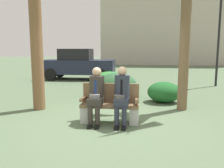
% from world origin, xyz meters
% --- Properties ---
extents(ground_plane, '(80.00, 80.00, 0.00)m').
position_xyz_m(ground_plane, '(0.00, 0.00, 0.00)').
color(ground_plane, '#526649').
extents(park_bench, '(1.33, 0.44, 0.90)m').
position_xyz_m(park_bench, '(-0.02, 0.08, 0.39)').
color(park_bench, brown).
rests_on(park_bench, ground).
extents(seated_man_left, '(0.34, 0.72, 1.29)m').
position_xyz_m(seated_man_left, '(-0.32, -0.04, 0.72)').
color(seated_man_left, '#38332D').
rests_on(seated_man_left, ground).
extents(seated_man_right, '(0.34, 0.72, 1.31)m').
position_xyz_m(seated_man_right, '(0.26, -0.04, 0.73)').
color(seated_man_right, '#2D3342').
rests_on(seated_man_right, ground).
extents(shrub_near_bench, '(1.05, 0.97, 0.66)m').
position_xyz_m(shrub_near_bench, '(1.41, 2.34, 0.33)').
color(shrub_near_bench, '#1D5A26').
rests_on(shrub_near_bench, ground).
extents(shrub_mid_lawn, '(1.40, 1.29, 0.88)m').
position_xyz_m(shrub_mid_lawn, '(-0.16, 2.80, 0.44)').
color(shrub_mid_lawn, '#2C5632').
rests_on(shrub_mid_lawn, ground).
extents(shrub_far_lawn, '(1.37, 1.25, 0.86)m').
position_xyz_m(shrub_far_lawn, '(-0.50, 3.44, 0.43)').
color(shrub_far_lawn, '#327B35').
rests_on(shrub_far_lawn, ground).
extents(parked_car_near, '(3.93, 1.76, 1.68)m').
position_xyz_m(parked_car_near, '(-2.81, 7.50, 0.84)').
color(parked_car_near, '#1E2338').
rests_on(parked_car_near, ground).
extents(street_lamp, '(0.24, 0.24, 4.02)m').
position_xyz_m(street_lamp, '(4.04, 5.98, 2.43)').
color(street_lamp, black).
rests_on(street_lamp, ground).
extents(building_backdrop, '(15.35, 7.80, 11.86)m').
position_xyz_m(building_backdrop, '(3.65, 23.02, 5.95)').
color(building_backdrop, '#BAB2A4').
rests_on(building_backdrop, ground).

